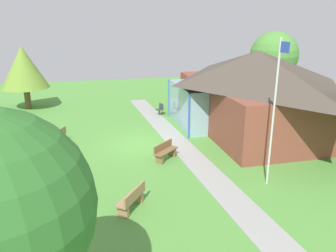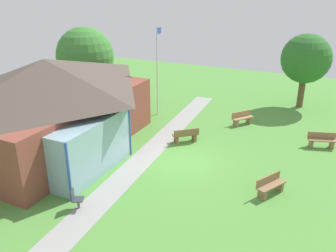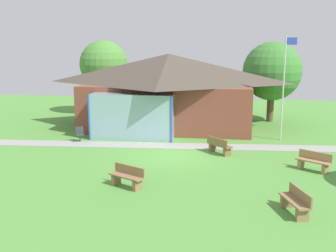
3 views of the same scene
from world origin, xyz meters
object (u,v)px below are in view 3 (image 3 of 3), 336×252
Objects in this scene: bench_rear_near_path at (219,146)px; tree_behind_pavilion_right at (272,71)px; bench_front_center at (127,177)px; bench_mid_right at (314,162)px; pavilion at (167,90)px; flagpole at (284,83)px; tree_behind_pavilion_left at (104,65)px; bench_front_right at (296,202)px; patio_chair_west at (80,135)px.

tree_behind_pavilion_right reaches higher than bench_rear_near_path.
bench_front_center and bench_mid_right have the same top height.
tree_behind_pavilion_right is (-0.67, 11.66, 3.20)m from bench_mid_right.
pavilion is at bearing -12.09° from bench_mid_right.
bench_front_center is 1.09× the size of bench_rear_near_path.
bench_front_center and bench_rear_near_path have the same top height.
flagpole reaches higher than tree_behind_pavilion_left.
bench_rear_near_path is at bearing -60.88° from pavilion.
flagpole reaches higher than bench_front_right.
flagpole is at bearing -30.33° from tree_behind_pavilion_left.
bench_front_right is 7.55m from bench_rear_near_path.
bench_rear_near_path is 8.04m from patio_chair_west.
tree_behind_pavilion_right is at bearing 117.24° from bench_rear_near_path.
bench_front_right and bench_rear_near_path have the same top height.
bench_front_right is 13.55m from patio_chair_west.
flagpole is 11.09m from bench_front_right.
bench_front_center is (-6.99, -8.98, -2.89)m from flagpole.
tree_behind_pavilion_right is (0.89, 16.52, 3.20)m from bench_front_right.
bench_front_center is at bearing 95.70° from patio_chair_west.
bench_front_right is 0.27× the size of tree_behind_pavilion_right.
pavilion is 12.01m from bench_front_center.
tree_behind_pavilion_right is 0.98× the size of tree_behind_pavilion_left.
patio_chair_west is 0.15× the size of tree_behind_pavilion_right.
bench_front_center is (-6.06, 1.69, 0.00)m from bench_front_right.
bench_front_center is 0.27× the size of tree_behind_pavilion_right.
bench_front_center is 16.69m from tree_behind_pavilion_right.
tree_behind_pavilion_left reaches higher than tree_behind_pavilion_right.
tree_behind_pavilion_left is at bearing -108.80° from patio_chair_west.
bench_mid_right is at bearing -44.62° from tree_behind_pavilion_left.
bench_front_right is at bearing -65.37° from pavilion.
pavilion is 7.65m from bench_rear_near_path.
bench_front_right is at bearing -56.66° from tree_behind_pavilion_left.
flagpole is (7.12, -2.83, 0.77)m from pavilion.
bench_front_right is at bearing -93.07° from tree_behind_pavilion_right.
tree_behind_pavilion_right reaches higher than pavilion.
pavilion is 7.70m from flagpole.
patio_chair_west is (-10.52, 8.53, 0.01)m from bench_front_right.
tree_behind_pavilion_right is at bearing -7.58° from tree_behind_pavilion_left.
patio_chair_west is 0.15× the size of tree_behind_pavilion_left.
flagpole is at bearing -22.13° from bench_front_right.
tree_behind_pavilion_right is at bearing -50.68° from bench_mid_right.
bench_rear_near_path is at bearing 142.18° from patio_chair_west.
flagpole reaches higher than bench_rear_near_path.
flagpole is at bearing -89.56° from tree_behind_pavilion_right.
tree_behind_pavilion_left is at bearing 16.21° from bench_front_right.
bench_rear_near_path is at bearing 3.13° from bench_front_right.
bench_front_right is at bearing -22.14° from bench_rear_near_path.
tree_behind_pavilion_right is at bearing 23.08° from pavilion.
pavilion is at bearing -158.51° from patio_chair_west.
patio_chair_west is (-11.46, -2.13, -2.88)m from flagpole.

